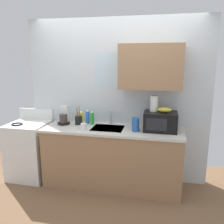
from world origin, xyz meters
TOP-DOWN VIEW (x-y plane):
  - kitchen_wall_assembly at (0.10, 0.31)m, footprint 2.82×0.42m
  - counter_unit at (-0.00, 0.00)m, footprint 2.05×0.63m
  - sink_faucet at (-0.07, 0.24)m, footprint 0.03×0.03m
  - stove_range at (-1.37, 0.00)m, footprint 0.60×0.60m
  - microwave at (0.69, 0.05)m, footprint 0.46×0.35m
  - banana_bunch at (0.74, 0.05)m, footprint 0.20×0.11m
  - paper_towel_roll at (0.59, 0.10)m, footprint 0.11×0.11m
  - coffee_maker at (-0.79, 0.11)m, footprint 0.19×0.21m
  - dish_soap_bottle_green at (-0.35, 0.16)m, footprint 0.06×0.06m
  - dish_soap_bottle_blue at (-0.44, 0.21)m, footprint 0.06×0.06m
  - dish_soap_bottle_yellow at (-0.55, 0.20)m, footprint 0.07×0.07m
  - cereal_canister at (0.35, -0.05)m, footprint 0.10×0.10m
  - mug_white at (-0.39, -0.14)m, footprint 0.08×0.08m
  - utensil_crock at (-0.56, 0.12)m, footprint 0.11×0.11m

SIDE VIEW (x-z plane):
  - stove_range at x=-1.37m, z-range -0.08..1.00m
  - counter_unit at x=0.00m, z-range 0.01..0.91m
  - mug_white at x=-0.39m, z-range 0.90..0.99m
  - utensil_crock at x=-0.56m, z-range 0.82..1.12m
  - cereal_canister at x=0.35m, z-range 0.90..1.09m
  - dish_soap_bottle_yellow at x=-0.55m, z-range 0.89..1.10m
  - sink_faucet at x=-0.07m, z-range 0.90..1.11m
  - coffee_maker at x=-0.79m, z-range 0.86..1.14m
  - dish_soap_bottle_green at x=-0.35m, z-range 0.89..1.12m
  - dish_soap_bottle_blue at x=-0.44m, z-range 0.89..1.12m
  - microwave at x=0.69m, z-range 0.90..1.17m
  - banana_bunch at x=0.74m, z-range 1.17..1.24m
  - paper_towel_roll at x=0.59m, z-range 1.17..1.39m
  - kitchen_wall_assembly at x=0.10m, z-range 0.11..2.61m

